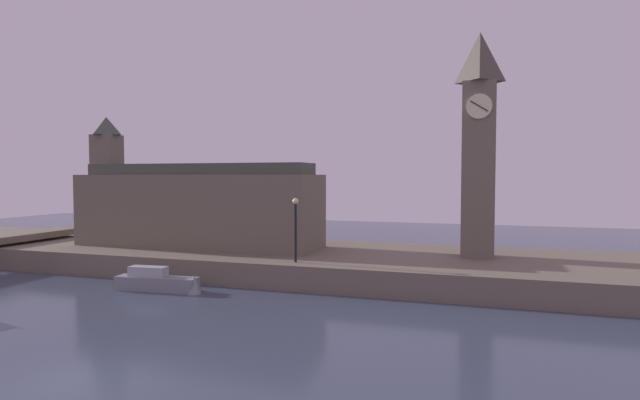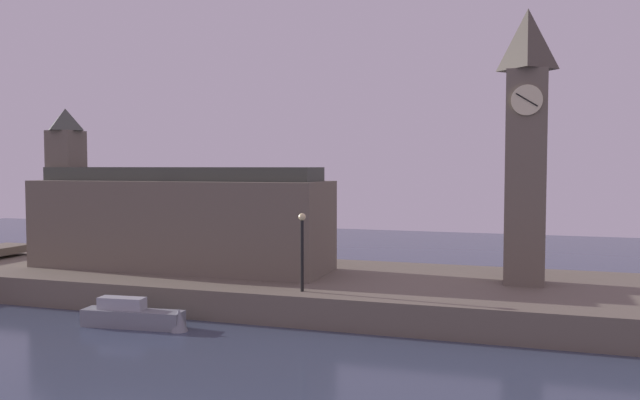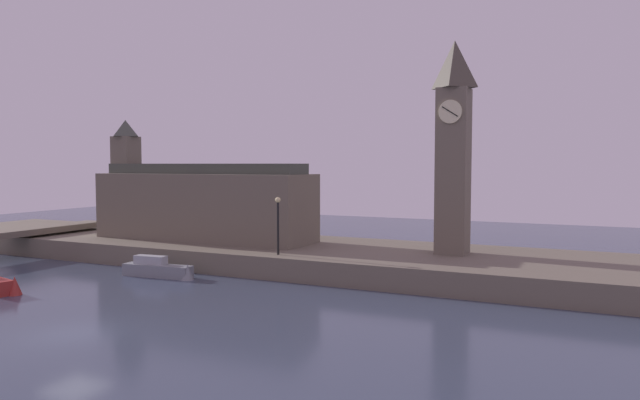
{
  "view_description": "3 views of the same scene",
  "coord_description": "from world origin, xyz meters",
  "px_view_note": "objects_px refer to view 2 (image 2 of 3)",
  "views": [
    {
      "loc": [
        12.27,
        -12.8,
        6.59
      ],
      "look_at": [
        2.32,
        17.89,
        5.09
      ],
      "focal_mm": 28.56,
      "sensor_mm": 36.0,
      "label": 1
    },
    {
      "loc": [
        11.72,
        -13.4,
        7.58
      ],
      "look_at": [
        2.51,
        15.41,
        5.95
      ],
      "focal_mm": 35.52,
      "sensor_mm": 36.0,
      "label": 2
    },
    {
      "loc": [
        20.85,
        -18.4,
        7.47
      ],
      "look_at": [
        5.18,
        14.3,
        5.27
      ],
      "focal_mm": 33.17,
      "sensor_mm": 36.0,
      "label": 3
    }
  ],
  "objects_px": {
    "clock_tower": "(526,142)",
    "boat_cruiser_grey": "(139,317)",
    "streetlamp": "(302,243)",
    "parliament_hall": "(173,218)"
  },
  "relations": [
    {
      "from": "streetlamp",
      "to": "boat_cruiser_grey",
      "type": "bearing_deg",
      "value": -154.04
    },
    {
      "from": "parliament_hall",
      "to": "streetlamp",
      "type": "distance_m",
      "value": 10.75
    },
    {
      "from": "streetlamp",
      "to": "parliament_hall",
      "type": "bearing_deg",
      "value": 155.25
    },
    {
      "from": "clock_tower",
      "to": "boat_cruiser_grey",
      "type": "bearing_deg",
      "value": -152.74
    },
    {
      "from": "parliament_hall",
      "to": "boat_cruiser_grey",
      "type": "bearing_deg",
      "value": -70.23
    },
    {
      "from": "clock_tower",
      "to": "streetlamp",
      "type": "xyz_separation_m",
      "value": [
        -10.24,
        -5.48,
        -4.91
      ]
    },
    {
      "from": "clock_tower",
      "to": "boat_cruiser_grey",
      "type": "height_order",
      "value": "clock_tower"
    },
    {
      "from": "boat_cruiser_grey",
      "to": "clock_tower",
      "type": "bearing_deg",
      "value": 27.26
    },
    {
      "from": "parliament_hall",
      "to": "streetlamp",
      "type": "relative_size",
      "value": 4.73
    },
    {
      "from": "boat_cruiser_grey",
      "to": "parliament_hall",
      "type": "bearing_deg",
      "value": 109.77
    }
  ]
}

